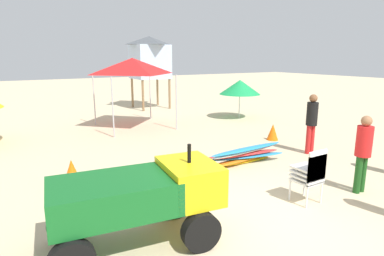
{
  "coord_description": "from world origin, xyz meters",
  "views": [
    {
      "loc": [
        -3.9,
        -3.73,
        2.84
      ],
      "look_at": [
        -0.08,
        2.68,
        1.18
      ],
      "focal_mm": 30.29,
      "sensor_mm": 36.0,
      "label": 1
    }
  ],
  "objects_px": {
    "traffic_cone_near": "(273,132)",
    "traffic_cone_far": "(72,172)",
    "stacked_plastic_chairs": "(311,172)",
    "popup_canopy": "(133,66)",
    "surfboard_pile": "(244,155)",
    "lifeguard_tower": "(150,57)",
    "utility_cart": "(140,196)",
    "lifeguard_far_right": "(312,120)",
    "lifeguard_near_left": "(363,149)",
    "beach_umbrella_left": "(240,87)"
  },
  "relations": [
    {
      "from": "lifeguard_near_left",
      "to": "traffic_cone_near",
      "type": "relative_size",
      "value": 2.95
    },
    {
      "from": "stacked_plastic_chairs",
      "to": "beach_umbrella_left",
      "type": "relative_size",
      "value": 0.59
    },
    {
      "from": "surfboard_pile",
      "to": "traffic_cone_far",
      "type": "height_order",
      "value": "traffic_cone_far"
    },
    {
      "from": "popup_canopy",
      "to": "beach_umbrella_left",
      "type": "xyz_separation_m",
      "value": [
        4.91,
        -0.65,
        -1.01
      ]
    },
    {
      "from": "utility_cart",
      "to": "popup_canopy",
      "type": "bearing_deg",
      "value": 69.68
    },
    {
      "from": "stacked_plastic_chairs",
      "to": "lifeguard_near_left",
      "type": "relative_size",
      "value": 0.67
    },
    {
      "from": "utility_cart",
      "to": "beach_umbrella_left",
      "type": "bearing_deg",
      "value": 43.15
    },
    {
      "from": "stacked_plastic_chairs",
      "to": "lifeguard_far_right",
      "type": "distance_m",
      "value": 3.6
    },
    {
      "from": "lifeguard_near_left",
      "to": "popup_canopy",
      "type": "bearing_deg",
      "value": 101.44
    },
    {
      "from": "lifeguard_near_left",
      "to": "traffic_cone_near",
      "type": "height_order",
      "value": "lifeguard_near_left"
    },
    {
      "from": "utility_cart",
      "to": "stacked_plastic_chairs",
      "type": "height_order",
      "value": "utility_cart"
    },
    {
      "from": "stacked_plastic_chairs",
      "to": "traffic_cone_far",
      "type": "distance_m",
      "value": 5.09
    },
    {
      "from": "popup_canopy",
      "to": "beach_umbrella_left",
      "type": "bearing_deg",
      "value": -7.55
    },
    {
      "from": "surfboard_pile",
      "to": "lifeguard_tower",
      "type": "height_order",
      "value": "lifeguard_tower"
    },
    {
      "from": "lifeguard_near_left",
      "to": "popup_canopy",
      "type": "distance_m",
      "value": 8.91
    },
    {
      "from": "surfboard_pile",
      "to": "stacked_plastic_chairs",
      "type": "bearing_deg",
      "value": -99.77
    },
    {
      "from": "beach_umbrella_left",
      "to": "traffic_cone_far",
      "type": "relative_size",
      "value": 3.17
    },
    {
      "from": "lifeguard_far_right",
      "to": "beach_umbrella_left",
      "type": "bearing_deg",
      "value": 72.21
    },
    {
      "from": "surfboard_pile",
      "to": "lifeguard_tower",
      "type": "xyz_separation_m",
      "value": [
        1.8,
        10.21,
        2.53
      ]
    },
    {
      "from": "surfboard_pile",
      "to": "beach_umbrella_left",
      "type": "bearing_deg",
      "value": 52.15
    },
    {
      "from": "surfboard_pile",
      "to": "popup_canopy",
      "type": "bearing_deg",
      "value": 97.85
    },
    {
      "from": "utility_cart",
      "to": "traffic_cone_near",
      "type": "relative_size",
      "value": 4.77
    },
    {
      "from": "popup_canopy",
      "to": "lifeguard_far_right",
      "type": "bearing_deg",
      "value": -62.94
    },
    {
      "from": "popup_canopy",
      "to": "traffic_cone_near",
      "type": "distance_m",
      "value": 5.95
    },
    {
      "from": "utility_cart",
      "to": "lifeguard_near_left",
      "type": "relative_size",
      "value": 1.61
    },
    {
      "from": "lifeguard_tower",
      "to": "traffic_cone_near",
      "type": "bearing_deg",
      "value": -85.27
    },
    {
      "from": "surfboard_pile",
      "to": "lifeguard_tower",
      "type": "distance_m",
      "value": 10.67
    },
    {
      "from": "utility_cart",
      "to": "lifeguard_near_left",
      "type": "bearing_deg",
      "value": -6.8
    },
    {
      "from": "utility_cart",
      "to": "popup_canopy",
      "type": "xyz_separation_m",
      "value": [
        2.98,
        8.04,
        1.67
      ]
    },
    {
      "from": "stacked_plastic_chairs",
      "to": "surfboard_pile",
      "type": "xyz_separation_m",
      "value": [
        0.43,
        2.52,
        -0.41
      ]
    },
    {
      "from": "surfboard_pile",
      "to": "traffic_cone_far",
      "type": "bearing_deg",
      "value": 168.84
    },
    {
      "from": "lifeguard_tower",
      "to": "stacked_plastic_chairs",
      "type": "bearing_deg",
      "value": -99.93
    },
    {
      "from": "lifeguard_tower",
      "to": "utility_cart",
      "type": "bearing_deg",
      "value": -114.37
    },
    {
      "from": "surfboard_pile",
      "to": "lifeguard_far_right",
      "type": "relative_size",
      "value": 1.41
    },
    {
      "from": "surfboard_pile",
      "to": "beach_umbrella_left",
      "type": "distance_m",
      "value": 6.77
    },
    {
      "from": "traffic_cone_near",
      "to": "traffic_cone_far",
      "type": "distance_m",
      "value": 6.79
    },
    {
      "from": "utility_cart",
      "to": "lifeguard_tower",
      "type": "bearing_deg",
      "value": 65.63
    },
    {
      "from": "lifeguard_tower",
      "to": "traffic_cone_far",
      "type": "height_order",
      "value": "lifeguard_tower"
    },
    {
      "from": "utility_cart",
      "to": "surfboard_pile",
      "type": "xyz_separation_m",
      "value": [
        3.79,
        2.13,
        -0.54
      ]
    },
    {
      "from": "traffic_cone_near",
      "to": "traffic_cone_far",
      "type": "bearing_deg",
      "value": -174.53
    },
    {
      "from": "lifeguard_tower",
      "to": "traffic_cone_far",
      "type": "xyz_separation_m",
      "value": [
        -6.04,
        -9.37,
        -2.47
      ]
    },
    {
      "from": "utility_cart",
      "to": "lifeguard_tower",
      "type": "height_order",
      "value": "lifeguard_tower"
    },
    {
      "from": "lifeguard_tower",
      "to": "lifeguard_near_left",
      "type": "bearing_deg",
      "value": -93.86
    },
    {
      "from": "lifeguard_far_right",
      "to": "beach_umbrella_left",
      "type": "xyz_separation_m",
      "value": [
        1.76,
        5.5,
        0.43
      ]
    },
    {
      "from": "utility_cart",
      "to": "lifeguard_tower",
      "type": "relative_size",
      "value": 0.69
    },
    {
      "from": "lifeguard_near_left",
      "to": "utility_cart",
      "type": "bearing_deg",
      "value": 173.2
    },
    {
      "from": "stacked_plastic_chairs",
      "to": "traffic_cone_near",
      "type": "bearing_deg",
      "value": 53.61
    },
    {
      "from": "lifeguard_far_right",
      "to": "traffic_cone_far",
      "type": "distance_m",
      "value": 6.7
    },
    {
      "from": "lifeguard_far_right",
      "to": "traffic_cone_near",
      "type": "xyz_separation_m",
      "value": [
        0.19,
        1.72,
        -0.74
      ]
    },
    {
      "from": "stacked_plastic_chairs",
      "to": "popup_canopy",
      "type": "xyz_separation_m",
      "value": [
        -0.38,
        8.43,
        1.8
      ]
    }
  ]
}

